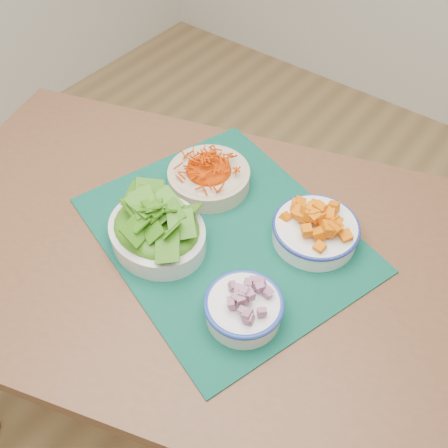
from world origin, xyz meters
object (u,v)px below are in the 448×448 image
at_px(table, 178,267).
at_px(onion_bowl, 244,306).
at_px(carrot_bowl, 209,173).
at_px(lettuce_bowl, 156,227).
at_px(squash_bowl, 316,225).
at_px(placemat, 224,234).

height_order(table, onion_bowl, onion_bowl).
distance_m(carrot_bowl, lettuce_bowl, 0.20).
relative_size(carrot_bowl, squash_bowl, 1.05).
bearing_deg(carrot_bowl, squash_bowl, 1.48).
height_order(table, lettuce_bowl, lettuce_bowl).
distance_m(placemat, onion_bowl, 0.21).
distance_m(table, placemat, 0.15).
bearing_deg(placemat, table, -116.42).
height_order(placemat, onion_bowl, onion_bowl).
xyz_separation_m(carrot_bowl, lettuce_bowl, (0.02, -0.20, 0.01)).
relative_size(table, squash_bowl, 6.24).
height_order(placemat, squash_bowl, squash_bowl).
bearing_deg(lettuce_bowl, table, 62.76).
distance_m(table, lettuce_bowl, 0.16).
height_order(table, squash_bowl, squash_bowl).
relative_size(table, placemat, 2.41).
relative_size(carrot_bowl, lettuce_bowl, 0.93).
bearing_deg(carrot_bowl, placemat, -39.27).
bearing_deg(lettuce_bowl, squash_bowl, 48.54).
relative_size(table, carrot_bowl, 5.93).
height_order(carrot_bowl, onion_bowl, carrot_bowl).
xyz_separation_m(lettuce_bowl, onion_bowl, (0.25, -0.04, -0.01)).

